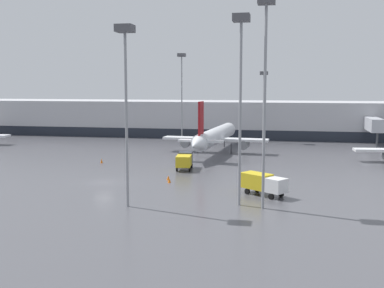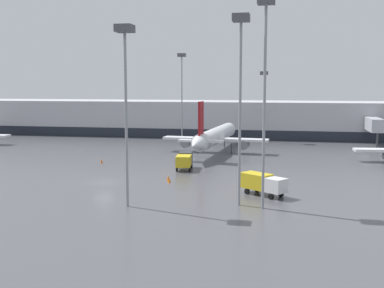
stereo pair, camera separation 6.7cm
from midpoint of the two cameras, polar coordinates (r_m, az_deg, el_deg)
name	(u,v)px [view 1 (the left image)]	position (r m, az deg, el deg)	size (l,w,h in m)	color
ground_plane	(104,182)	(66.89, -10.43, -4.47)	(320.00, 320.00, 0.00)	#4C4C51
terminal_building	(191,118)	(125.55, -0.10, 3.07)	(160.00, 26.15, 9.00)	#B2B2B7
parked_jet_1	(215,136)	(93.46, 2.73, 0.93)	(20.78, 34.24, 10.38)	silver
service_truck_0	(184,160)	(75.26, -0.93, -1.89)	(2.68, 5.58, 2.53)	gold
service_truck_1	(263,183)	(58.46, 8.38, -4.54)	(5.90, 5.11, 2.55)	gold
traffic_cone_0	(169,180)	(65.58, -2.73, -4.34)	(0.45, 0.45, 0.57)	orange
traffic_cone_1	(102,161)	(83.09, -10.69, -1.97)	(0.40, 0.40, 0.73)	orange
traffic_cone_3	(168,178)	(67.32, -2.86, -4.00)	(0.46, 0.46, 0.66)	orange
apron_light_mast_0	(241,58)	(52.21, 5.78, 10.08)	(1.80, 1.80, 20.64)	gray
apron_light_mast_1	(182,73)	(114.79, -1.25, 8.42)	(1.80, 1.80, 20.52)	gray
apron_light_mast_3	(264,86)	(111.98, 8.49, 6.86)	(1.80, 1.80, 16.21)	gray
apron_light_mast_4	(266,47)	(51.14, 8.68, 11.27)	(1.80, 1.80, 22.20)	gray
apron_light_mast_6	(125,65)	(51.83, -7.93, 9.20)	(1.80, 1.80, 19.47)	gray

